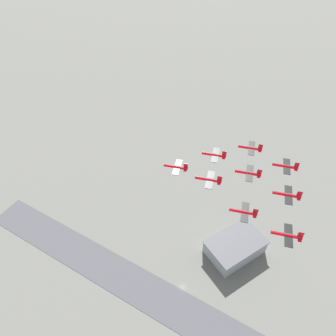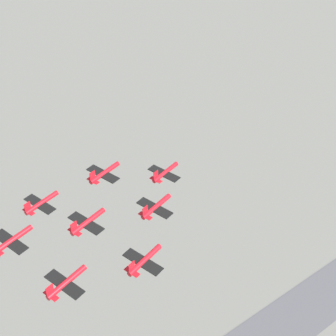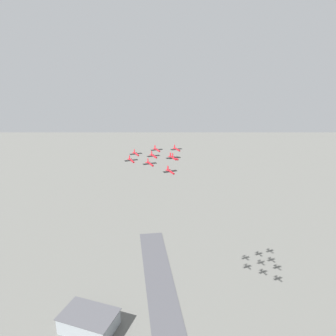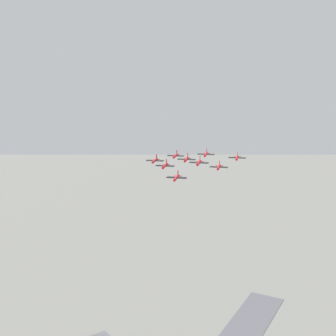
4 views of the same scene
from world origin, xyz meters
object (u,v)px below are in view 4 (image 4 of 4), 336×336
object	(u,v)px
jet_1	(199,163)
jet_5	(155,161)
jet_6	(237,158)
jet_8	(176,156)
jet_2	(165,166)
jet_0	(176,178)
jet_3	(219,167)
jet_4	(187,159)
jet_7	(206,154)

from	to	relation	value
jet_1	jet_5	size ratio (longest dim) A/B	1.00
jet_6	jet_8	xyz separation A→B (m)	(-23.23, -22.20, -0.11)
jet_2	jet_8	xyz separation A→B (m)	(-18.87, 19.74, -0.02)
jet_8	jet_5	bearing A→B (deg)	59.53
jet_0	jet_3	size ratio (longest dim) A/B	1.00
jet_5	jet_6	world-z (taller)	jet_6
jet_3	jet_6	world-z (taller)	jet_6
jet_4	jet_8	size ratio (longest dim) A/B	1.00
jet_2	jet_3	size ratio (longest dim) A/B	1.00
jet_6	jet_8	bearing A→B (deg)	0.00
jet_5	jet_6	bearing A→B (deg)	-161.22
jet_7	jet_6	bearing A→B (deg)	180.00
jet_6	jet_7	world-z (taller)	jet_7
jet_1	jet_6	size ratio (longest dim) A/B	1.00
jet_1	jet_5	xyz separation A→B (m)	(-26.86, -6.78, -2.50)
jet_1	jet_8	distance (m)	31.76
jet_3	jet_7	bearing A→B (deg)	-59.53
jet_3	jet_2	bearing A→B (deg)	29.54
jet_3	jet_4	size ratio (longest dim) A/B	1.00
jet_6	jet_0	bearing A→B (deg)	59.53
jet_3	jet_8	distance (m)	27.80
jet_7	jet_5	bearing A→B (deg)	29.54
jet_2	jet_8	bearing A→B (deg)	-90.00
jet_3	jet_6	bearing A→B (deg)	-120.47
jet_7	jet_8	bearing A→B (deg)	0.00
jet_0	jet_2	xyz separation A→B (m)	(-15.24, 4.32, 2.28)
jet_2	jet_3	bearing A→B (deg)	-150.46
jet_1	jet_3	xyz separation A→B (m)	(-3.63, 15.42, -4.51)
jet_1	jet_6	world-z (taller)	jet_1
jet_0	jet_5	distance (m)	31.75
jet_0	jet_6	bearing A→B (deg)	-120.47
jet_0	jet_4	bearing A→B (deg)	-90.00
jet_8	jet_4	bearing A→B (deg)	120.47
jet_7	jet_4	bearing A→B (deg)	59.53
jet_4	jet_6	size ratio (longest dim) A/B	1.00
jet_0	jet_2	size ratio (longest dim) A/B	1.00
jet_7	jet_8	world-z (taller)	jet_7
jet_2	jet_8	world-z (taller)	jet_2
jet_7	jet_1	bearing A→B (deg)	90.00
jet_2	jet_6	size ratio (longest dim) A/B	1.00
jet_0	jet_7	bearing A→B (deg)	-101.09
jet_0	jet_1	distance (m)	16.45
jet_3	jet_4	distance (m)	16.39
jet_0	jet_8	world-z (taller)	jet_8
jet_0	jet_5	world-z (taller)	jet_5
jet_1	jet_8	size ratio (longest dim) A/B	1.00
jet_1	jet_2	distance (m)	16.21
jet_1	jet_3	size ratio (longest dim) A/B	1.00
jet_4	jet_2	bearing A→B (deg)	59.53
jet_3	jet_0	bearing A→B (deg)	59.53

